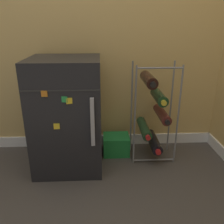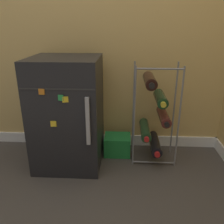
% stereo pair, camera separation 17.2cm
% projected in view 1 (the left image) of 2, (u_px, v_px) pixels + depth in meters
% --- Properties ---
extents(ground_plane, '(14.00, 14.00, 0.00)m').
position_uv_depth(ground_plane, '(116.00, 194.00, 1.48)').
color(ground_plane, '#423D38').
extents(mini_fridge, '(0.47, 0.48, 0.79)m').
position_uv_depth(mini_fridge, '(68.00, 115.00, 1.67)').
color(mini_fridge, black).
rests_on(mini_fridge, ground_plane).
extents(wine_rack, '(0.33, 0.32, 0.74)m').
position_uv_depth(wine_rack, '(153.00, 113.00, 1.78)').
color(wine_rack, slate).
rests_on(wine_rack, ground_plane).
extents(soda_box, '(0.21, 0.17, 0.16)m').
position_uv_depth(soda_box, '(116.00, 144.00, 1.92)').
color(soda_box, '#1E7F38').
rests_on(soda_box, ground_plane).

